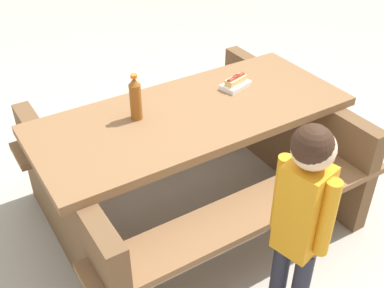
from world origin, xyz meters
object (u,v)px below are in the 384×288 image
Objects in this scene: hotdog_tray at (236,83)px; picnic_table at (192,155)px; child_in_coat at (302,210)px; soda_bottle at (135,98)px.

picnic_table is at bearing -159.79° from hotdog_tray.
child_in_coat reaches higher than picnic_table.
soda_bottle is 0.22× the size of child_in_coat.
soda_bottle is (-0.30, 0.07, 0.43)m from picnic_table.
hotdog_tray is 0.18× the size of child_in_coat.
hotdog_tray is 1.11m from child_in_coat.
picnic_table is at bearing -12.66° from soda_bottle.
picnic_table is 7.32× the size of soda_bottle.
soda_bottle reaches higher than picnic_table.
soda_bottle is 1.27× the size of hotdog_tray.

